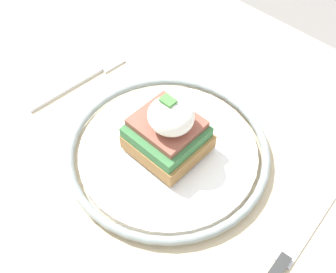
{
  "coord_description": "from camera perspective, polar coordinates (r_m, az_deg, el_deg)",
  "views": [
    {
      "loc": [
        0.19,
        -0.2,
        1.15
      ],
      "look_at": [
        -0.02,
        0.01,
        0.78
      ],
      "focal_mm": 45.0,
      "sensor_mm": 36.0,
      "label": 1
    }
  ],
  "objects": [
    {
      "name": "dining_table",
      "position": [
        0.61,
        0.15,
        -11.71
      ],
      "size": [
        0.91,
        0.65,
        0.74
      ],
      "color": "#C6B28E",
      "rests_on": "ground_plane"
    },
    {
      "name": "plate",
      "position": [
        0.5,
        0.0,
        -1.94
      ],
      "size": [
        0.24,
        0.24,
        0.02
      ],
      "color": "white",
      "rests_on": "dining_table"
    },
    {
      "name": "sandwich",
      "position": [
        0.47,
        0.02,
        0.82
      ],
      "size": [
        0.1,
        0.08,
        0.08
      ],
      "color": "#9E703D",
      "rests_on": "plate"
    },
    {
      "name": "fork",
      "position": [
        0.6,
        -11.62,
        7.52
      ],
      "size": [
        0.03,
        0.16,
        0.0
      ],
      "color": "silver",
      "rests_on": "dining_table"
    },
    {
      "name": "knife",
      "position": [
        0.45,
        15.53,
        -15.69
      ],
      "size": [
        0.03,
        0.18,
        0.01
      ],
      "color": "#2D2D2D",
      "rests_on": "dining_table"
    }
  ]
}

